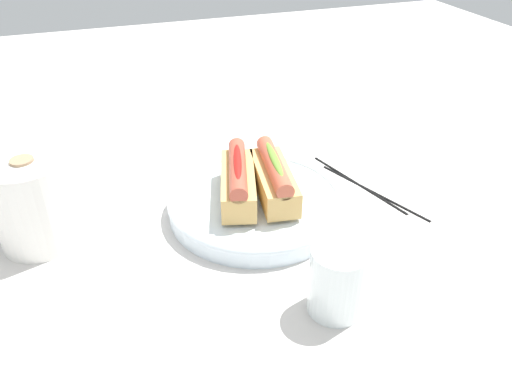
{
  "coord_description": "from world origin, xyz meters",
  "views": [
    {
      "loc": [
        -0.6,
        0.19,
        0.46
      ],
      "look_at": [
        0.01,
        -0.02,
        0.05
      ],
      "focal_mm": 35.31,
      "sensor_mm": 36.0,
      "label": 1
    }
  ],
  "objects_px": {
    "chopstick_far": "(373,191)",
    "chopstick_near": "(358,183)",
    "serving_bowl": "(256,202)",
    "water_glass": "(337,283)",
    "paper_towel_roll": "(33,202)",
    "hotdog_back": "(238,180)",
    "hotdog_front": "(274,177)"
  },
  "relations": [
    {
      "from": "serving_bowl",
      "to": "paper_towel_roll",
      "type": "distance_m",
      "value": 0.32
    },
    {
      "from": "chopstick_near",
      "to": "chopstick_far",
      "type": "height_order",
      "value": "same"
    },
    {
      "from": "serving_bowl",
      "to": "hotdog_back",
      "type": "bearing_deg",
      "value": 79.4
    },
    {
      "from": "chopstick_near",
      "to": "chopstick_far",
      "type": "xyz_separation_m",
      "value": [
        -0.03,
        -0.01,
        0.0
      ]
    },
    {
      "from": "water_glass",
      "to": "paper_towel_roll",
      "type": "bearing_deg",
      "value": 52.69
    },
    {
      "from": "chopstick_far",
      "to": "serving_bowl",
      "type": "bearing_deg",
      "value": 65.48
    },
    {
      "from": "chopstick_far",
      "to": "chopstick_near",
      "type": "bearing_deg",
      "value": 0.1
    },
    {
      "from": "water_glass",
      "to": "chopstick_near",
      "type": "height_order",
      "value": "water_glass"
    },
    {
      "from": "serving_bowl",
      "to": "chopstick_far",
      "type": "height_order",
      "value": "serving_bowl"
    },
    {
      "from": "hotdog_back",
      "to": "water_glass",
      "type": "bearing_deg",
      "value": -167.34
    },
    {
      "from": "hotdog_front",
      "to": "paper_towel_roll",
      "type": "relative_size",
      "value": 1.16
    },
    {
      "from": "paper_towel_roll",
      "to": "chopstick_far",
      "type": "relative_size",
      "value": 0.61
    },
    {
      "from": "water_glass",
      "to": "chopstick_far",
      "type": "distance_m",
      "value": 0.28
    },
    {
      "from": "hotdog_front",
      "to": "chopstick_far",
      "type": "relative_size",
      "value": 0.71
    },
    {
      "from": "hotdog_back",
      "to": "water_glass",
      "type": "xyz_separation_m",
      "value": [
        -0.23,
        -0.05,
        -0.02
      ]
    },
    {
      "from": "hotdog_front",
      "to": "water_glass",
      "type": "height_order",
      "value": "hotdog_front"
    },
    {
      "from": "serving_bowl",
      "to": "chopstick_near",
      "type": "xyz_separation_m",
      "value": [
        0.02,
        -0.19,
        -0.02
      ]
    },
    {
      "from": "water_glass",
      "to": "chopstick_near",
      "type": "distance_m",
      "value": 0.3
    },
    {
      "from": "hotdog_front",
      "to": "chopstick_far",
      "type": "bearing_deg",
      "value": -91.61
    },
    {
      "from": "serving_bowl",
      "to": "chopstick_far",
      "type": "distance_m",
      "value": 0.2
    },
    {
      "from": "hotdog_back",
      "to": "chopstick_near",
      "type": "distance_m",
      "value": 0.23
    },
    {
      "from": "serving_bowl",
      "to": "water_glass",
      "type": "bearing_deg",
      "value": -173.76
    },
    {
      "from": "water_glass",
      "to": "chopstick_near",
      "type": "relative_size",
      "value": 0.41
    },
    {
      "from": "paper_towel_roll",
      "to": "chopstick_near",
      "type": "distance_m",
      "value": 0.51
    },
    {
      "from": "hotdog_back",
      "to": "paper_towel_roll",
      "type": "bearing_deg",
      "value": 84.17
    },
    {
      "from": "serving_bowl",
      "to": "water_glass",
      "type": "height_order",
      "value": "water_glass"
    },
    {
      "from": "paper_towel_roll",
      "to": "hotdog_back",
      "type": "bearing_deg",
      "value": -95.83
    },
    {
      "from": "serving_bowl",
      "to": "chopstick_near",
      "type": "relative_size",
      "value": 1.25
    },
    {
      "from": "serving_bowl",
      "to": "paper_towel_roll",
      "type": "bearing_deg",
      "value": 83.75
    },
    {
      "from": "water_glass",
      "to": "chopstick_near",
      "type": "xyz_separation_m",
      "value": [
        0.24,
        -0.17,
        -0.04
      ]
    },
    {
      "from": "serving_bowl",
      "to": "chopstick_near",
      "type": "bearing_deg",
      "value": -84.02
    },
    {
      "from": "serving_bowl",
      "to": "hotdog_front",
      "type": "xyz_separation_m",
      "value": [
        -0.01,
        -0.03,
        0.04
      ]
    }
  ]
}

